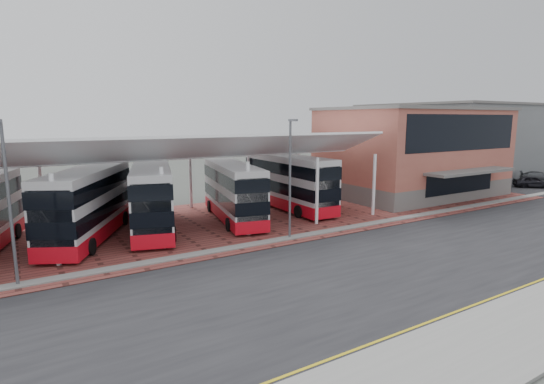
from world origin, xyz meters
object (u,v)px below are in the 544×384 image
Objects in this scene: bus_5 at (288,182)px; bus_4 at (233,192)px; bus_3 at (152,198)px; carpark_car_b at (540,177)px; bus_2 at (88,205)px; terminal at (413,151)px; carpark_car_a at (533,182)px.

bus_4 is at bearing -166.33° from bus_5.
bus_4 is at bearing 14.26° from bus_3.
bus_3 is 0.99× the size of bus_5.
bus_4 is 2.51× the size of carpark_car_b.
bus_4 is at bearing 27.07° from bus_2.
bus_4 is 42.96m from carpark_car_b.
terminal reaches higher than bus_2.
terminal is 16.67m from carpark_car_a.
terminal reaches higher than bus_4.
terminal is 21.99m from bus_4.
bus_2 is at bearing -174.21° from bus_5.
terminal is 1.61× the size of bus_2.
bus_3 is 2.85× the size of carpark_car_a.
bus_4 is (10.78, -0.08, -0.12)m from bus_2.
bus_2 is 17.05m from bus_5.
carpark_car_a reaches higher than carpark_car_b.
bus_2 is at bearing -168.27° from bus_4.
terminal is at bearing 14.15° from bus_4.
terminal is 32.71m from bus_2.
bus_3 is 43.97m from carpark_car_a.
terminal reaches higher than bus_3.
bus_3 is (-28.26, -0.53, -2.27)m from terminal.
bus_3 is at bearing 129.18° from carpark_car_a.
bus_2 is 0.98× the size of bus_3.
bus_5 is at bearing 142.11° from carpark_car_b.
carpark_car_b is at bearing 9.34° from bus_4.
carpark_car_a is (43.73, -4.32, -1.61)m from bus_3.
bus_4 is (6.42, -0.23, -0.09)m from bus_3.
bus_2 is at bearing 129.87° from carpark_car_a.
bus_3 is (4.36, 0.15, -0.02)m from bus_2.
terminal is 15.79m from bus_5.
bus_2 is at bearing 145.14° from carpark_car_b.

